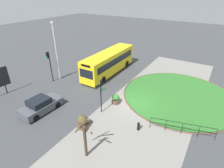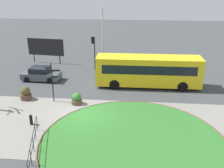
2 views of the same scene
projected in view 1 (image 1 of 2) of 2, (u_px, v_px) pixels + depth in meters
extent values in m
plane|color=#3D3F42|center=(136.00, 104.00, 19.12)|extent=(120.00, 120.00, 0.00)
cube|color=gray|center=(150.00, 108.00, 18.38)|extent=(32.00, 8.86, 0.02)
cylinder|color=#2D6B28|center=(178.00, 95.00, 20.48)|extent=(12.17, 12.17, 0.10)
torus|color=brown|center=(178.00, 95.00, 20.48)|extent=(12.48, 12.48, 0.11)
cylinder|color=black|center=(101.00, 97.00, 16.97)|extent=(0.09, 0.09, 3.48)
sphere|color=black|center=(100.00, 80.00, 16.14)|extent=(0.10, 0.10, 0.10)
cube|color=black|center=(98.00, 86.00, 16.11)|extent=(0.59, 0.17, 0.15)
cube|color=black|center=(102.00, 85.00, 16.76)|extent=(0.68, 0.16, 0.15)
cube|color=#195128|center=(104.00, 89.00, 16.54)|extent=(0.27, 0.41, 0.15)
cube|color=black|center=(101.00, 91.00, 16.95)|extent=(0.43, 0.21, 0.15)
cylinder|color=black|center=(138.00, 127.00, 15.38)|extent=(0.23, 0.23, 0.67)
sphere|color=black|center=(139.00, 123.00, 15.20)|extent=(0.22, 0.22, 0.22)
cube|color=black|center=(183.00, 123.00, 14.60)|extent=(1.44, 5.02, 0.03)
cube|color=black|center=(182.00, 128.00, 14.84)|extent=(1.44, 5.02, 0.03)
cylinder|color=black|center=(150.00, 123.00, 15.50)|extent=(0.04, 0.04, 1.13)
cylinder|color=black|center=(166.00, 126.00, 15.18)|extent=(0.04, 0.04, 1.13)
cylinder|color=black|center=(182.00, 129.00, 14.86)|extent=(0.04, 0.04, 1.13)
cylinder|color=black|center=(199.00, 132.00, 14.54)|extent=(0.04, 0.04, 1.13)
cylinder|color=black|center=(216.00, 135.00, 14.22)|extent=(0.04, 0.04, 1.13)
cube|color=yellow|center=(109.00, 62.00, 25.42)|extent=(10.37, 2.55, 2.82)
cube|color=black|center=(117.00, 61.00, 24.68)|extent=(9.10, 0.13, 0.88)
cube|color=black|center=(102.00, 58.00, 25.80)|extent=(9.10, 0.13, 0.88)
cube|color=black|center=(86.00, 74.00, 21.43)|extent=(0.04, 1.99, 1.10)
cube|color=black|center=(86.00, 66.00, 20.94)|extent=(0.04, 1.33, 0.28)
cylinder|color=black|center=(103.00, 80.00, 22.96)|extent=(1.00, 0.31, 1.00)
cylinder|color=black|center=(89.00, 76.00, 23.98)|extent=(1.00, 0.31, 1.00)
cylinder|color=black|center=(126.00, 64.00, 27.97)|extent=(1.00, 0.31, 1.00)
cylinder|color=black|center=(114.00, 61.00, 28.99)|extent=(1.00, 0.31, 1.00)
cube|color=#474C51|center=(41.00, 106.00, 17.72)|extent=(4.15, 2.03, 0.71)
cube|color=black|center=(39.00, 102.00, 17.30)|extent=(1.95, 1.71, 0.59)
cube|color=#EAEACC|center=(54.00, 96.00, 19.48)|extent=(0.03, 0.20, 0.12)
cube|color=#EAEACC|center=(61.00, 99.00, 18.92)|extent=(0.03, 0.20, 0.12)
cylinder|color=black|center=(47.00, 100.00, 19.16)|extent=(0.65, 0.25, 0.64)
cylinder|color=black|center=(57.00, 105.00, 18.32)|extent=(0.65, 0.25, 0.64)
cylinder|color=black|center=(25.00, 112.00, 17.32)|extent=(0.65, 0.25, 0.64)
cylinder|color=black|center=(36.00, 118.00, 16.47)|extent=(0.65, 0.25, 0.64)
cylinder|color=black|center=(51.00, 67.00, 22.88)|extent=(0.11, 0.11, 4.03)
cube|color=black|center=(47.00, 55.00, 21.96)|extent=(0.27, 0.27, 0.78)
sphere|color=black|center=(46.00, 54.00, 21.73)|extent=(0.16, 0.16, 0.16)
sphere|color=black|center=(47.00, 56.00, 21.84)|extent=(0.16, 0.16, 0.16)
sphere|color=green|center=(47.00, 57.00, 21.96)|extent=(0.16, 0.16, 0.16)
cylinder|color=#B7B7BC|center=(57.00, 53.00, 22.79)|extent=(0.16, 0.16, 7.25)
cylinder|color=silver|center=(52.00, 22.00, 21.04)|extent=(0.32, 0.32, 0.22)
cylinder|color=black|center=(5.00, 85.00, 20.58)|extent=(0.12, 0.12, 2.14)
cylinder|color=brown|center=(116.00, 101.00, 19.14)|extent=(0.91, 0.91, 0.40)
sphere|color=#33702D|center=(116.00, 98.00, 18.93)|extent=(0.77, 0.77, 0.77)
cylinder|color=brown|center=(83.00, 125.00, 15.76)|extent=(1.01, 1.01, 0.51)
sphere|color=#4C4723|center=(82.00, 120.00, 15.51)|extent=(0.86, 0.86, 0.86)
cylinder|color=#423323|center=(85.00, 142.00, 12.52)|extent=(0.21, 0.21, 2.71)
cylinder|color=#423323|center=(86.00, 122.00, 12.01)|extent=(0.11, 0.66, 0.76)
cylinder|color=#423323|center=(82.00, 125.00, 12.38)|extent=(0.97, 0.63, 1.00)
cylinder|color=#423323|center=(91.00, 133.00, 12.19)|extent=(0.86, 0.69, 1.05)
cylinder|color=#423323|center=(87.00, 130.00, 12.29)|extent=(0.13, 0.56, 0.87)
cylinder|color=#423323|center=(86.00, 124.00, 12.38)|extent=(0.45, 0.96, 0.77)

